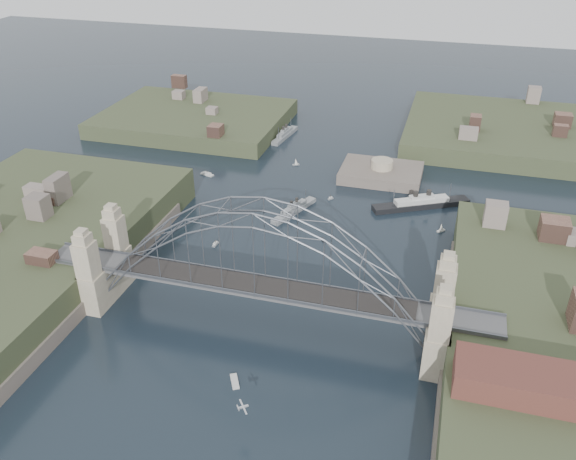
# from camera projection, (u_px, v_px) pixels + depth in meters

# --- Properties ---
(ground) EXTENTS (500.00, 500.00, 0.00)m
(ground) POSITION_uv_depth(u_px,v_px,m) (261.00, 323.00, 110.54)
(ground) COLOR black
(ground) RESTS_ON ground
(bridge) EXTENTS (84.00, 13.80, 24.60)m
(bridge) POSITION_uv_depth(u_px,v_px,m) (260.00, 268.00, 104.42)
(bridge) COLOR #4F4F52
(bridge) RESTS_ON ground
(headland_nw) EXTENTS (60.00, 45.00, 9.00)m
(headland_nw) POSITION_uv_depth(u_px,v_px,m) (195.00, 124.00, 202.71)
(headland_nw) COLOR #353E24
(headland_nw) RESTS_ON ground
(headland_ne) EXTENTS (70.00, 55.00, 9.50)m
(headland_ne) POSITION_uv_depth(u_px,v_px,m) (518.00, 139.00, 189.99)
(headland_ne) COLOR #353E24
(headland_ne) RESTS_ON ground
(fort_island) EXTENTS (22.00, 16.00, 9.40)m
(fort_island) POSITION_uv_depth(u_px,v_px,m) (381.00, 179.00, 166.24)
(fort_island) COLOR #5D534A
(fort_island) RESTS_ON ground
(wharf_shed) EXTENTS (20.00, 8.00, 4.00)m
(wharf_shed) POSITION_uv_depth(u_px,v_px,m) (527.00, 382.00, 83.37)
(wharf_shed) COLOR #592D26
(wharf_shed) RESTS_ON shore_east
(naval_cruiser_near) EXTENTS (7.77, 15.85, 4.84)m
(naval_cruiser_near) POSITION_uv_depth(u_px,v_px,m) (294.00, 210.00, 147.97)
(naval_cruiser_near) COLOR gray
(naval_cruiser_near) RESTS_ON ground
(naval_cruiser_far) EXTENTS (4.36, 16.56, 5.54)m
(naval_cruiser_far) POSITION_uv_depth(u_px,v_px,m) (285.00, 135.00, 192.84)
(naval_cruiser_far) COLOR gray
(naval_cruiser_far) RESTS_ON ground
(ocean_liner) EXTENTS (23.80, 15.09, 6.19)m
(ocean_liner) POSITION_uv_depth(u_px,v_px,m) (421.00, 204.00, 150.35)
(ocean_liner) COLOR black
(ocean_liner) RESTS_ON ground
(aeroplane) EXTENTS (2.13, 2.62, 0.46)m
(aeroplane) POSITION_uv_depth(u_px,v_px,m) (242.00, 407.00, 86.08)
(aeroplane) COLOR silver
(small_boat_a) EXTENTS (0.89, 2.21, 1.43)m
(small_boat_a) POSITION_uv_depth(u_px,v_px,m) (215.00, 244.00, 134.60)
(small_boat_a) COLOR silver
(small_boat_a) RESTS_ON ground
(small_boat_b) EXTENTS (1.42, 1.80, 0.45)m
(small_boat_b) POSITION_uv_depth(u_px,v_px,m) (323.00, 240.00, 136.41)
(small_boat_b) COLOR silver
(small_boat_b) RESTS_ON ground
(small_boat_c) EXTENTS (2.60, 3.50, 0.45)m
(small_boat_c) POSITION_uv_depth(u_px,v_px,m) (235.00, 382.00, 97.20)
(small_boat_c) COLOR silver
(small_boat_c) RESTS_ON ground
(small_boat_d) EXTENTS (1.96, 1.96, 2.38)m
(small_boat_d) POSITION_uv_depth(u_px,v_px,m) (441.00, 228.00, 139.68)
(small_boat_d) COLOR silver
(small_boat_d) RESTS_ON ground
(small_boat_e) EXTENTS (4.14, 2.36, 1.43)m
(small_boat_e) POSITION_uv_depth(u_px,v_px,m) (207.00, 174.00, 167.64)
(small_boat_e) COLOR silver
(small_boat_e) RESTS_ON ground
(small_boat_f) EXTENTS (1.34, 1.49, 1.43)m
(small_boat_f) POSITION_uv_depth(u_px,v_px,m) (331.00, 198.00, 154.45)
(small_boat_f) COLOR silver
(small_boat_f) RESTS_ON ground
(small_boat_h) EXTENTS (2.01, 1.73, 2.38)m
(small_boat_h) POSITION_uv_depth(u_px,v_px,m) (296.00, 162.00, 173.29)
(small_boat_h) COLOR silver
(small_boat_h) RESTS_ON ground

